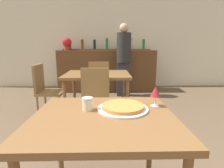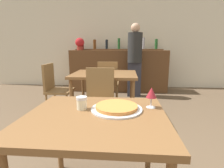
# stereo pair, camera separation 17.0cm
# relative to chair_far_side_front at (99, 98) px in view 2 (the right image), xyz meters

# --- Properties ---
(wall_back) EXTENTS (8.00, 0.05, 2.80)m
(wall_back) POSITION_rel_chair_far_side_front_xyz_m (0.14, 3.10, 0.87)
(wall_back) COLOR silver
(wall_back) RESTS_ON ground_plane
(dining_table_near) EXTENTS (0.97, 0.86, 0.74)m
(dining_table_near) POSITION_rel_chair_far_side_front_xyz_m (0.14, -1.10, 0.12)
(dining_table_near) COLOR brown
(dining_table_near) RESTS_ON ground_plane
(dining_table_far) EXTENTS (1.03, 0.84, 0.77)m
(dining_table_far) POSITION_rel_chair_far_side_front_xyz_m (0.00, 0.59, 0.15)
(dining_table_far) COLOR brown
(dining_table_far) RESTS_ON ground_plane
(bar_counter) EXTENTS (2.60, 0.56, 1.11)m
(bar_counter) POSITION_rel_chair_far_side_front_xyz_m (0.14, 2.59, 0.02)
(bar_counter) COLOR brown
(bar_counter) RESTS_ON ground_plane
(bar_back_shelf) EXTENTS (2.39, 0.24, 0.34)m
(bar_back_shelf) POSITION_rel_chair_far_side_front_xyz_m (0.17, 2.73, 0.64)
(bar_back_shelf) COLOR brown
(bar_back_shelf) RESTS_ON bar_counter
(chair_far_side_front) EXTENTS (0.40, 0.40, 0.92)m
(chair_far_side_front) POSITION_rel_chair_far_side_front_xyz_m (0.00, 0.00, 0.00)
(chair_far_side_front) COLOR olive
(chair_far_side_front) RESTS_ON ground_plane
(chair_far_side_back) EXTENTS (0.40, 0.40, 0.92)m
(chair_far_side_back) POSITION_rel_chair_far_side_front_xyz_m (-0.00, 1.18, 0.00)
(chair_far_side_back) COLOR olive
(chair_far_side_back) RESTS_ON ground_plane
(chair_far_side_left) EXTENTS (0.40, 0.40, 0.92)m
(chair_far_side_left) POSITION_rel_chair_far_side_front_xyz_m (-0.85, 0.59, 0.00)
(chair_far_side_left) COLOR olive
(chair_far_side_left) RESTS_ON ground_plane
(pizza_tray) EXTENTS (0.38, 0.38, 0.04)m
(pizza_tray) POSITION_rel_chair_far_side_front_xyz_m (0.28, -0.99, 0.22)
(pizza_tray) COLOR silver
(pizza_tray) RESTS_ON dining_table_near
(cheese_shaker) EXTENTS (0.08, 0.08, 0.10)m
(cheese_shaker) POSITION_rel_chair_far_side_front_xyz_m (0.02, -1.00, 0.25)
(cheese_shaker) COLOR beige
(cheese_shaker) RESTS_ON dining_table_near
(person_standing) EXTENTS (0.34, 0.34, 1.73)m
(person_standing) POSITION_rel_chair_far_side_front_xyz_m (0.55, 2.01, 0.41)
(person_standing) COLOR #2D2D38
(person_standing) RESTS_ON ground_plane
(wine_glass) EXTENTS (0.08, 0.08, 0.16)m
(wine_glass) POSITION_rel_chair_far_side_front_xyz_m (0.54, -0.92, 0.32)
(wine_glass) COLOR silver
(wine_glass) RESTS_ON dining_table_near
(potted_plant) EXTENTS (0.24, 0.24, 0.33)m
(potted_plant) POSITION_rel_chair_far_side_front_xyz_m (-0.91, 2.54, 0.76)
(potted_plant) COLOR maroon
(potted_plant) RESTS_ON bar_counter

